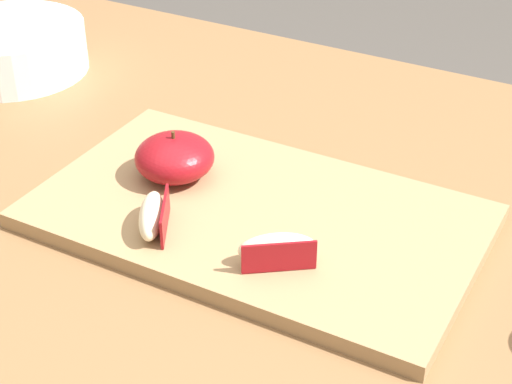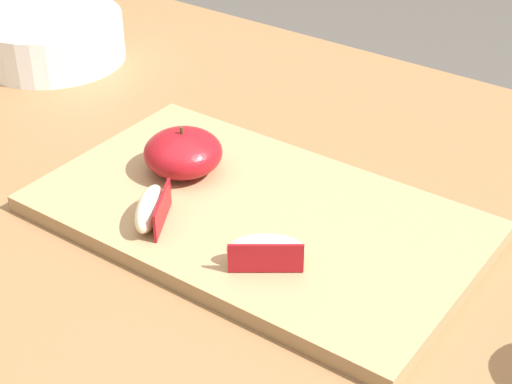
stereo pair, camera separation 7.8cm
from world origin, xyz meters
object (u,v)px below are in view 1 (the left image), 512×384
object	(u,v)px
apple_half_skin_up	(175,157)
apple_wedge_right	(153,216)
cutting_board	(256,216)
apple_wedge_middle	(277,249)
ceramic_fruit_bowl	(11,47)

from	to	relation	value
apple_half_skin_up	apple_wedge_right	world-z (taller)	apple_half_skin_up
cutting_board	apple_wedge_middle	bearing A→B (deg)	-48.92
ceramic_fruit_bowl	apple_wedge_right	bearing A→B (deg)	-30.95
cutting_board	apple_half_skin_up	world-z (taller)	apple_half_skin_up
ceramic_fruit_bowl	apple_wedge_middle	bearing A→B (deg)	-23.49
apple_half_skin_up	ceramic_fruit_bowl	world-z (taller)	apple_half_skin_up
cutting_board	apple_wedge_right	xyz separation A→B (m)	(-0.07, -0.07, 0.02)
apple_wedge_right	apple_wedge_middle	bearing A→B (deg)	4.38
ceramic_fruit_bowl	cutting_board	bearing A→B (deg)	-19.08
cutting_board	apple_wedge_middle	distance (m)	0.09
apple_wedge_middle	ceramic_fruit_bowl	size ratio (longest dim) A/B	0.35
cutting_board	apple_wedge_middle	size ratio (longest dim) A/B	6.17
apple_wedge_middle	cutting_board	bearing A→B (deg)	131.08
apple_half_skin_up	apple_wedge_right	bearing A→B (deg)	-69.07
ceramic_fruit_bowl	apple_half_skin_up	bearing A→B (deg)	-22.11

